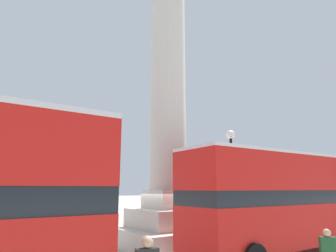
{
  "coord_description": "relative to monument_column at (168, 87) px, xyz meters",
  "views": [
    {
      "loc": [
        -8.71,
        -12.43,
        2.73
      ],
      "look_at": [
        0.0,
        0.0,
        5.92
      ],
      "focal_mm": 32.0,
      "sensor_mm": 36.0,
      "label": 1
    }
  ],
  "objects": [
    {
      "name": "bus_b",
      "position": [
        3.1,
        -4.45,
        -5.73
      ],
      "size": [
        10.21,
        2.99,
        4.23
      ],
      "rotation": [
        0.0,
        0.0,
        -0.03
      ],
      "color": "red",
      "rests_on": "ground_plane"
    },
    {
      "name": "ground_plane",
      "position": [
        0.0,
        0.0,
        -8.07
      ],
      "size": [
        200.0,
        200.0,
        0.0
      ],
      "primitive_type": "plane",
      "color": "#ADA89E"
    },
    {
      "name": "monument_column",
      "position": [
        0.0,
        0.0,
        0.0
      ],
      "size": [
        4.43,
        4.43,
        20.48
      ],
      "color": "beige",
      "rests_on": "ground_plane"
    },
    {
      "name": "street_lamp",
      "position": [
        2.87,
        -1.64,
        -4.65
      ],
      "size": [
        0.46,
        0.46,
        5.76
      ],
      "color": "black",
      "rests_on": "ground_plane"
    }
  ]
}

